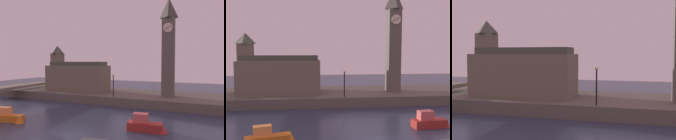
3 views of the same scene
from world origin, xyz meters
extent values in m
cube|color=#5B544C|center=(0.00, 20.00, 0.75)|extent=(70.00, 12.00, 1.50)
cube|color=#5B544C|center=(7.38, 18.95, 8.28)|extent=(2.05, 2.05, 13.55)
cylinder|color=beige|center=(7.38, 17.87, 13.29)|extent=(1.56, 0.12, 1.56)
cube|color=black|center=(7.38, 17.80, 13.29)|extent=(1.15, 0.04, 0.59)
cube|color=#6B6051|center=(-11.17, 19.29, 4.12)|extent=(12.70, 5.57, 5.25)
cube|color=#6B6051|center=(-16.45, 19.29, 5.46)|extent=(2.15, 2.15, 7.92)
pyramid|color=#474C42|center=(-16.45, 19.29, 10.26)|extent=(2.37, 2.37, 1.69)
cube|color=#42473D|center=(-11.17, 19.29, 7.15)|extent=(12.07, 3.34, 0.80)
cylinder|color=black|center=(-1.33, 14.92, 3.28)|extent=(0.16, 0.16, 3.55)
sphere|color=#F2E099|center=(-1.33, 14.92, 5.23)|extent=(0.36, 0.36, 0.36)
cube|color=orange|center=(-10.14, 1.05, 0.41)|extent=(4.26, 2.08, 0.82)
cube|color=#FF9947|center=(-10.63, 1.05, 1.29)|extent=(1.76, 1.16, 0.93)
cone|color=orange|center=(-8.09, 1.05, 0.45)|extent=(1.24, 1.24, 1.03)
cube|color=maroon|center=(6.71, 4.26, 0.44)|extent=(3.83, 1.71, 0.89)
cube|color=#CC5651|center=(6.26, 4.26, 1.38)|extent=(1.69, 1.10, 0.98)
cone|color=maroon|center=(8.56, 4.26, 0.49)|extent=(1.34, 1.34, 0.93)
camera|label=1|loc=(11.69, -17.01, 7.48)|focal=32.13mm
camera|label=2|loc=(-6.21, -21.71, 8.73)|focal=40.45mm
camera|label=3|loc=(2.99, -13.10, 6.58)|focal=44.61mm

